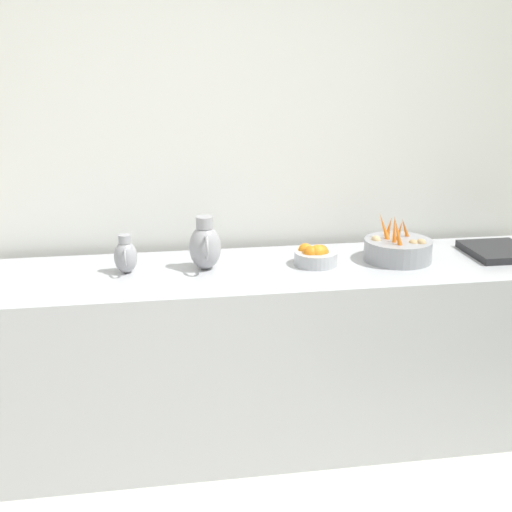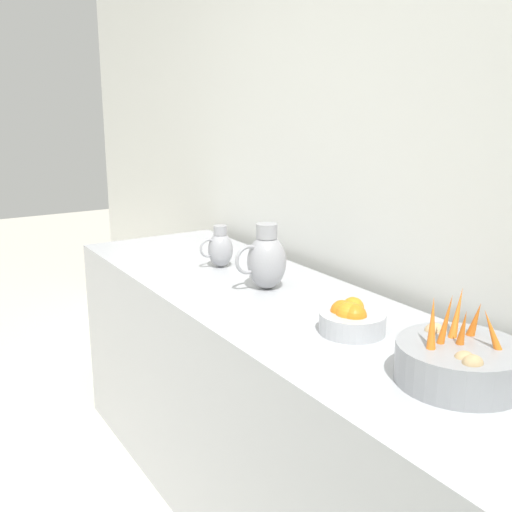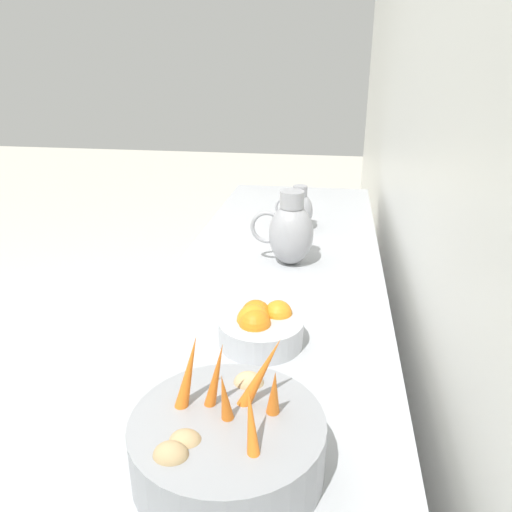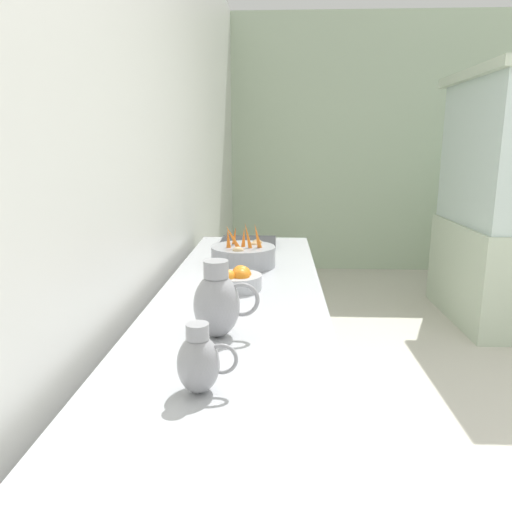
{
  "view_description": "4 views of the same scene",
  "coord_description": "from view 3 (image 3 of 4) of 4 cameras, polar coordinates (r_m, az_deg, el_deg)",
  "views": [
    {
      "loc": [
        1.5,
        -0.49,
        1.91
      ],
      "look_at": [
        -1.37,
        -0.03,
        1.0
      ],
      "focal_mm": 47.35,
      "sensor_mm": 36.0,
      "label": 1
    },
    {
      "loc": [
        -0.29,
        1.66,
        1.61
      ],
      "look_at": [
        -1.33,
        -0.0,
        1.11
      ],
      "focal_mm": 43.3,
      "sensor_mm": 36.0,
      "label": 2
    },
    {
      "loc": [
        -1.66,
        1.35,
        1.56
      ],
      "look_at": [
        -1.48,
        0.21,
        1.1
      ],
      "focal_mm": 35.39,
      "sensor_mm": 36.0,
      "label": 3
    },
    {
      "loc": [
        -1.33,
        -1.72,
        1.51
      ],
      "look_at": [
        -1.42,
        0.07,
        1.1
      ],
      "focal_mm": 33.96,
      "sensor_mm": 36.0,
      "label": 4
    }
  ],
  "objects": [
    {
      "name": "vegetable_colander",
      "position": [
        0.91,
        -3.23,
        -20.27
      ],
      "size": [
        0.33,
        0.33,
        0.23
      ],
      "color": "gray",
      "rests_on": "prep_counter"
    },
    {
      "name": "orange_bowl",
      "position": [
        1.25,
        0.49,
        -8.0
      ],
      "size": [
        0.21,
        0.21,
        0.1
      ],
      "color": "#ADAFB5",
      "rests_on": "prep_counter"
    },
    {
      "name": "metal_pitcher_short",
      "position": [
        2.06,
        4.88,
        5.21
      ],
      "size": [
        0.15,
        0.11,
        0.18
      ],
      "color": "#939399",
      "rests_on": "prep_counter"
    },
    {
      "name": "prep_counter",
      "position": [
        1.7,
        0.99,
        -19.28
      ],
      "size": [
        0.7,
        2.83,
        0.9
      ],
      "primitive_type": "cube",
      "color": "#ADAFB5",
      "rests_on": "ground_plane"
    },
    {
      "name": "metal_pitcher_tall",
      "position": [
        1.7,
        3.9,
        2.76
      ],
      "size": [
        0.21,
        0.15,
        0.25
      ],
      "color": "#939399",
      "rests_on": "prep_counter"
    }
  ]
}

